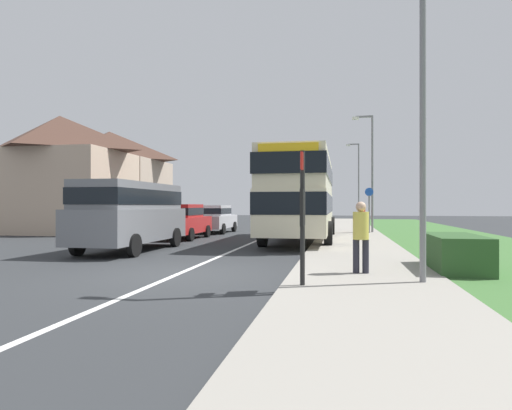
# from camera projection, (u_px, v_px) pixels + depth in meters

# --- Properties ---
(ground_plane) EXTENTS (120.00, 120.00, 0.00)m
(ground_plane) POSITION_uv_depth(u_px,v_px,m) (178.00, 274.00, 10.22)
(ground_plane) COLOR #2D3033
(lane_marking_centre) EXTENTS (0.14, 60.00, 0.01)m
(lane_marking_centre) POSITION_uv_depth(u_px,v_px,m) (249.00, 244.00, 18.08)
(lane_marking_centre) COLOR silver
(lane_marking_centre) RESTS_ON ground_plane
(pavement_near_side) EXTENTS (3.20, 68.00, 0.12)m
(pavement_near_side) POSITION_uv_depth(u_px,v_px,m) (356.00, 250.00, 15.33)
(pavement_near_side) COLOR gray
(pavement_near_side) RESTS_ON ground_plane
(grass_verge_seaward) EXTENTS (6.00, 68.00, 0.08)m
(grass_verge_seaward) POSITION_uv_depth(u_px,v_px,m) (490.00, 253.00, 14.52)
(grass_verge_seaward) COLOR #3D6B33
(grass_verge_seaward) RESTS_ON ground_plane
(roadside_hedge) EXTENTS (1.10, 2.46, 0.90)m
(roadside_hedge) POSITION_uv_depth(u_px,v_px,m) (455.00, 254.00, 10.30)
(roadside_hedge) COLOR #2D5128
(roadside_hedge) RESTS_ON ground_plane
(double_decker_bus) EXTENTS (2.80, 10.35, 3.70)m
(double_decker_bus) POSITION_uv_depth(u_px,v_px,m) (301.00, 193.00, 19.60)
(double_decker_bus) COLOR beige
(double_decker_bus) RESTS_ON ground_plane
(parked_van_grey) EXTENTS (2.11, 5.59, 2.37)m
(parked_van_grey) POSITION_uv_depth(u_px,v_px,m) (131.00, 211.00, 15.47)
(parked_van_grey) COLOR slate
(parked_van_grey) RESTS_ON ground_plane
(parked_car_red) EXTENTS (1.90, 4.02, 1.63)m
(parked_car_red) POSITION_uv_depth(u_px,v_px,m) (181.00, 220.00, 20.88)
(parked_car_red) COLOR #B21E1E
(parked_car_red) RESTS_ON ground_plane
(parked_car_silver) EXTENTS (2.00, 4.17, 1.58)m
(parked_car_silver) POSITION_uv_depth(u_px,v_px,m) (213.00, 218.00, 25.51)
(parked_car_silver) COLOR #B7B7BC
(parked_car_silver) RESTS_ON ground_plane
(pedestrian_at_stop) EXTENTS (0.34, 0.34, 1.67)m
(pedestrian_at_stop) POSITION_uv_depth(u_px,v_px,m) (361.00, 234.00, 9.62)
(pedestrian_at_stop) COLOR #23232D
(pedestrian_at_stop) RESTS_ON ground_plane
(pedestrian_walking_away) EXTENTS (0.34, 0.34, 1.67)m
(pedestrian_walking_away) POSITION_uv_depth(u_px,v_px,m) (362.00, 217.00, 24.15)
(pedestrian_walking_away) COLOR #23232D
(pedestrian_walking_away) RESTS_ON ground_plane
(bus_stop_sign) EXTENTS (0.09, 0.52, 2.60)m
(bus_stop_sign) POSITION_uv_depth(u_px,v_px,m) (303.00, 208.00, 8.19)
(bus_stop_sign) COLOR black
(bus_stop_sign) RESTS_ON ground_plane
(cycle_route_sign) EXTENTS (0.44, 0.08, 2.52)m
(cycle_route_sign) POSITION_uv_depth(u_px,v_px,m) (369.00, 208.00, 23.52)
(cycle_route_sign) COLOR slate
(cycle_route_sign) RESTS_ON ground_plane
(street_lamp_near) EXTENTS (1.14, 0.20, 7.08)m
(street_lamp_near) POSITION_uv_depth(u_px,v_px,m) (417.00, 76.00, 8.53)
(street_lamp_near) COLOR slate
(street_lamp_near) RESTS_ON ground_plane
(street_lamp_mid) EXTENTS (1.14, 0.20, 6.51)m
(street_lamp_mid) POSITION_uv_depth(u_px,v_px,m) (370.00, 165.00, 24.30)
(street_lamp_mid) COLOR slate
(street_lamp_mid) RESTS_ON ground_plane
(street_lamp_far) EXTENTS (1.14, 0.20, 6.97)m
(street_lamp_far) POSITION_uv_depth(u_px,v_px,m) (357.00, 177.00, 38.65)
(street_lamp_far) COLOR slate
(street_lamp_far) RESTS_ON ground_plane
(house_terrace_far_side) EXTENTS (7.30, 11.09, 6.78)m
(house_terrace_far_side) POSITION_uv_depth(u_px,v_px,m) (87.00, 177.00, 28.43)
(house_terrace_far_side) COLOR #C1A88E
(house_terrace_far_side) RESTS_ON ground_plane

